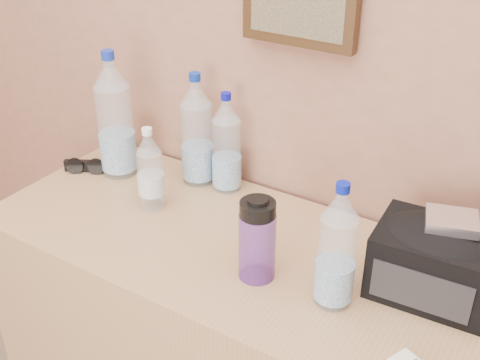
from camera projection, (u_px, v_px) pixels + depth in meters
The scene contains 9 objects.
pet_large_a at pixel (115, 121), 1.74m from camera, with size 0.10×0.10×0.38m.
pet_large_b at pixel (197, 135), 1.71m from camera, with size 0.09×0.09×0.33m.
pet_large_c at pixel (227, 148), 1.68m from camera, with size 0.08×0.08×0.29m.
pet_large_d at pixel (337, 252), 1.25m from camera, with size 0.08×0.08×0.30m.
pet_small at pixel (150, 173), 1.60m from camera, with size 0.07×0.07×0.24m.
nalgene_bottle at pixel (257, 239), 1.34m from camera, with size 0.08×0.08×0.21m.
sunglasses at pixel (87, 166), 1.82m from camera, with size 0.14×0.05×0.04m, color black, non-canonical shape.
toiletry_bag at pixel (435, 260), 1.30m from camera, with size 0.26×0.19×0.18m, color #222227, non-canonical shape.
foil_packet at pixel (452, 221), 1.25m from camera, with size 0.11×0.09×0.02m, color silver.
Camera 1 is at (0.62, 0.67, 1.72)m, focal length 45.00 mm.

